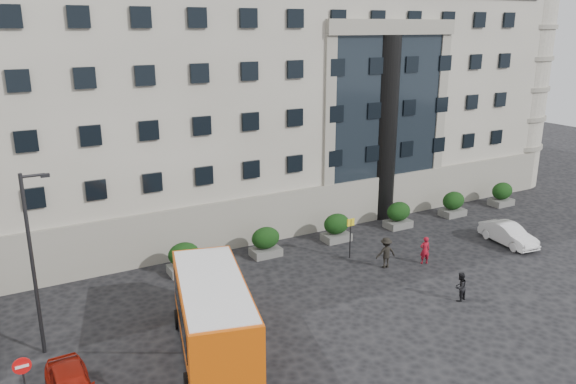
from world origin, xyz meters
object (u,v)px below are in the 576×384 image
hedge_a (184,258)px  minibus (213,315)px  hedge_d (398,215)px  white_taxi (508,234)px  no_entry_sign (23,374)px  hedge_b (266,242)px  hedge_e (453,204)px  pedestrian_a (425,250)px  hedge_c (336,227)px  pedestrian_c (386,253)px  hedge_f (502,194)px  bus_stop_sign (350,231)px  pedestrian_b (460,287)px  street_lamp (33,259)px

hedge_a → minibus: (-1.59, -8.48, 0.91)m
hedge_d → white_taxi: size_ratio=0.45×
no_entry_sign → hedge_b: bearing=31.9°
hedge_a → hedge_e: 20.80m
pedestrian_a → white_taxi: bearing=-165.9°
hedge_c → pedestrian_c: 4.95m
hedge_e → hedge_f: bearing=0.0°
hedge_c → bus_stop_sign: bus_stop_sign is taller
hedge_c → hedge_e: 10.40m
hedge_d → pedestrian_b: bearing=-113.5°
minibus → white_taxi: bearing=21.1°
white_taxi → no_entry_sign: bearing=-168.3°
hedge_e → minibus: size_ratio=0.22×
no_entry_sign → pedestrian_c: no_entry_sign is taller
hedge_d → pedestrian_c: size_ratio=0.99×
hedge_b → street_lamp: size_ratio=0.23×
hedge_f → bus_stop_sign: size_ratio=0.73×
bus_stop_sign → hedge_f: bearing=9.6°
pedestrian_a → street_lamp: bearing=14.1°
hedge_d → hedge_f: 10.40m
pedestrian_a → pedestrian_c: pedestrian_c is taller
hedge_d → bus_stop_sign: bearing=-155.3°
pedestrian_b → pedestrian_c: size_ratio=0.83×
hedge_d → pedestrian_a: size_ratio=1.09×
hedge_f → pedestrian_c: pedestrian_c is taller
hedge_e → white_taxi: (-1.05, -5.91, -0.25)m
hedge_f → minibus: size_ratio=0.22×
hedge_d → pedestrian_b: hedge_d is taller
hedge_b → no_entry_sign: 16.74m
bus_stop_sign → pedestrian_a: size_ratio=1.50×
minibus → pedestrian_b: minibus is taller
hedge_e → pedestrian_b: size_ratio=1.20×
hedge_c → street_lamp: (-18.34, -4.80, 3.44)m
hedge_e → pedestrian_a: bearing=-144.5°
hedge_d → bus_stop_sign: size_ratio=0.73×
bus_stop_sign → hedge_b: bearing=146.9°
pedestrian_c → minibus: bearing=27.4°
hedge_d → pedestrian_c: bearing=-135.7°
hedge_a → pedestrian_a: (12.89, -5.64, -0.09)m
hedge_a → hedge_c: bearing=0.0°
hedge_c → hedge_e: (10.40, 0.00, 0.00)m
hedge_a → street_lamp: street_lamp is taller
bus_stop_sign → no_entry_sign: bus_stop_sign is taller
no_entry_sign → bus_stop_sign: bearing=18.1°
bus_stop_sign → minibus: size_ratio=0.30×
street_lamp → no_entry_sign: size_ratio=3.45×
hedge_f → hedge_c: bearing=180.0°
hedge_f → pedestrian_b: hedge_f is taller
hedge_a → pedestrian_b: (11.22, -10.08, -0.16)m
no_entry_sign → white_taxi: (28.75, 2.92, -0.98)m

